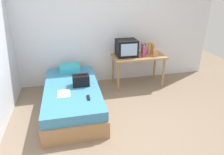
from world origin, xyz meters
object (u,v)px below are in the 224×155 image
object	(u,v)px
water_bottle	(144,52)
picture_frame	(156,53)
tv	(127,48)
remote_dark	(88,98)
pillow	(70,68)
book_row	(147,48)
handbag	(81,80)
bed	(73,97)
magazine	(64,94)
desk	(138,59)

from	to	relation	value
water_bottle	picture_frame	bearing A→B (deg)	-9.50
tv	remote_dark	world-z (taller)	tv
picture_frame	pillow	size ratio (longest dim) A/B	0.36
tv	remote_dark	bearing A→B (deg)	-129.04
picture_frame	tv	bearing A→B (deg)	163.40
book_row	picture_frame	world-z (taller)	book_row
tv	handbag	xyz separation A→B (m)	(-1.07, -0.72, -0.34)
bed	pillow	world-z (taller)	pillow
tv	picture_frame	bearing A→B (deg)	-16.60
book_row	handbag	world-z (taller)	book_row
magazine	tv	bearing A→B (deg)	35.44
handbag	bed	bearing A→B (deg)	-178.09
picture_frame	handbag	distance (m)	1.77
remote_dark	tv	bearing A→B (deg)	50.96
water_bottle	pillow	size ratio (longest dim) A/B	0.53
bed	water_bottle	world-z (taller)	water_bottle
desk	handbag	size ratio (longest dim) A/B	3.87
pillow	tv	bearing A→B (deg)	-0.87
desk	picture_frame	xyz separation A→B (m)	(0.33, -0.15, 0.17)
water_bottle	handbag	bearing A→B (deg)	-157.72
water_bottle	handbag	distance (m)	1.56
remote_dark	handbag	bearing A→B (deg)	98.31
tv	magazine	xyz separation A→B (m)	(-1.38, -0.98, -0.44)
book_row	picture_frame	distance (m)	0.28
book_row	remote_dark	world-z (taller)	book_row
handbag	magazine	xyz separation A→B (m)	(-0.32, -0.26, -0.10)
bed	water_bottle	distance (m)	1.80
tv	handbag	distance (m)	1.33
picture_frame	remote_dark	world-z (taller)	picture_frame
tv	book_row	bearing A→B (deg)	9.10
remote_dark	desk	bearing A→B (deg)	43.32
magazine	remote_dark	world-z (taller)	remote_dark
desk	magazine	xyz separation A→B (m)	(-1.66, -0.95, -0.17)
bed	magazine	world-z (taller)	magazine
magazine	pillow	bearing A→B (deg)	82.06
handbag	magazine	bearing A→B (deg)	-139.95
book_row	bed	bearing A→B (deg)	-155.35
handbag	remote_dark	world-z (taller)	handbag
pillow	picture_frame	bearing A→B (deg)	-6.17
book_row	picture_frame	xyz separation A→B (m)	(0.09, -0.26, -0.04)
handbag	magazine	distance (m)	0.42
bed	magazine	distance (m)	0.38
tv	handbag	size ratio (longest dim) A/B	1.47
book_row	remote_dark	distance (m)	2.03
remote_dark	picture_frame	bearing A→B (deg)	33.12
bed	remote_dark	size ratio (longest dim) A/B	12.82
bed	remote_dark	bearing A→B (deg)	-63.68
desk	water_bottle	distance (m)	0.24
picture_frame	handbag	size ratio (longest dim) A/B	0.50
picture_frame	magazine	xyz separation A→B (m)	(-1.99, -0.80, -0.33)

